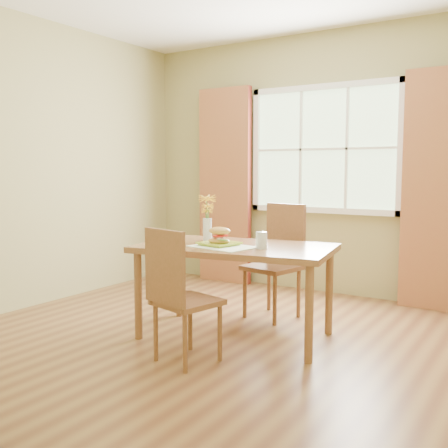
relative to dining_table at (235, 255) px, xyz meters
name	(u,v)px	position (x,y,z in m)	size (l,w,h in m)	color
room	(228,162)	(0.01, -0.12, 0.71)	(4.24, 3.84, 2.74)	brown
window	(324,149)	(0.01, 1.75, 0.86)	(1.62, 0.06, 1.32)	#AACD9B
curtain_left	(225,186)	(-1.14, 1.66, 0.46)	(0.65, 0.08, 2.20)	maroon
curtain_right	(439,191)	(1.16, 1.66, 0.46)	(0.65, 0.08, 2.20)	maroon
dining_table	(235,255)	(0.00, 0.00, 0.00)	(1.59, 1.07, 0.72)	brown
chair_near	(178,290)	(-0.02, -0.70, -0.14)	(0.46, 0.46, 0.91)	brown
chair_far	(278,255)	(0.02, 0.70, -0.10)	(0.49, 0.49, 0.99)	brown
placemat	(223,247)	(-0.02, -0.14, 0.08)	(0.45, 0.33, 0.01)	silver
plate	(219,244)	(-0.08, -0.10, 0.09)	(0.26, 0.26, 0.01)	#97B52D
croissant_sandwich	(219,236)	(-0.07, -0.12, 0.16)	(0.19, 0.15, 0.13)	gold
water_glass	(261,241)	(0.25, -0.05, 0.13)	(0.08, 0.08, 0.12)	silver
flower_vase	(207,213)	(-0.33, 0.11, 0.30)	(0.15, 0.15, 0.37)	silver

